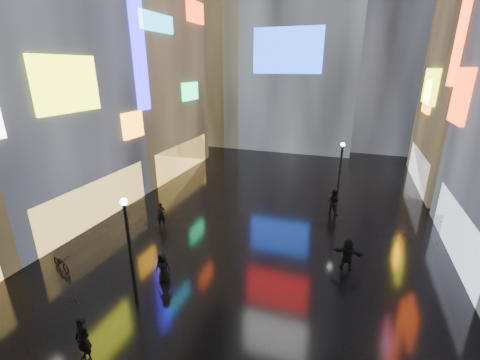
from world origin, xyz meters
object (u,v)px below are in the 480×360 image
at_px(lamp_near, 130,247).
at_px(pedestrian_0, 83,339).
at_px(lamp_far, 340,173).
at_px(bicycle, 61,262).

xyz_separation_m(lamp_near, pedestrian_0, (0.09, -3.12, -2.01)).
distance_m(lamp_far, bicycle, 18.60).
height_order(lamp_near, bicycle, lamp_near).
bearing_deg(bicycle, lamp_far, -27.15).
xyz_separation_m(pedestrian_0, bicycle, (-5.46, 4.00, -0.49)).
bearing_deg(pedestrian_0, lamp_near, 97.88).
distance_m(lamp_near, lamp_far, 15.76).
xyz_separation_m(lamp_near, bicycle, (-5.38, 0.88, -2.51)).
bearing_deg(lamp_near, lamp_far, 59.67).
relative_size(lamp_far, pedestrian_0, 2.79).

